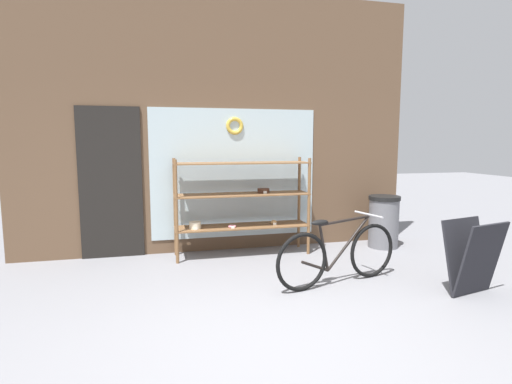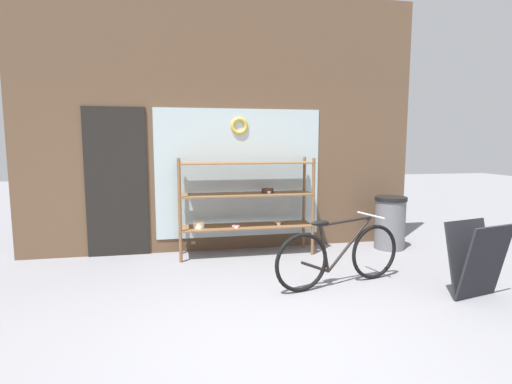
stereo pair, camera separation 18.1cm
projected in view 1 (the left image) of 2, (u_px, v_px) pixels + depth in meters
The scene contains 6 objects.
ground_plane at pixel (277, 340), 3.28m from camera, with size 30.00×30.00×0.00m, color gray.
storefront_facade at pixel (218, 127), 5.83m from camera, with size 5.86×0.13×3.77m.
display_case at pixel (241, 198), 5.67m from camera, with size 1.91×0.46×1.39m.
bicycle at pixel (338, 254), 4.54m from camera, with size 1.62×0.53×0.78m.
sandwich_board at pixel (473, 257), 4.23m from camera, with size 0.65×0.50×0.79m.
trash_bin at pixel (384, 220), 6.13m from camera, with size 0.47×0.47×0.80m.
Camera 1 is at (-0.91, -2.97, 1.62)m, focal length 28.00 mm.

